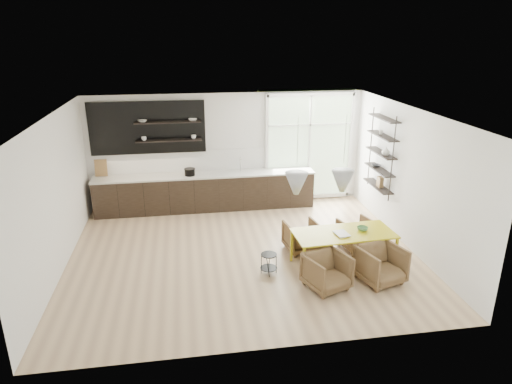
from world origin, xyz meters
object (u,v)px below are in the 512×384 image
at_px(armchair_front_left, 327,272).
at_px(armchair_back_left, 302,236).
at_px(wire_stool, 269,261).
at_px(armchair_front_right, 381,264).
at_px(dining_table, 344,235).
at_px(armchair_back_right, 356,234).

bearing_deg(armchair_front_left, armchair_back_left, 71.02).
distance_m(armchair_back_left, wire_stool, 1.22).
bearing_deg(armchair_front_left, armchair_front_right, -18.02).
xyz_separation_m(dining_table, armchair_front_left, (-0.55, -0.75, -0.33)).
relative_size(armchair_back_left, armchair_front_right, 0.89).
relative_size(dining_table, wire_stool, 4.87).
distance_m(armchair_back_right, wire_stool, 2.18).
bearing_deg(armchair_front_left, dining_table, 32.28).
bearing_deg(armchair_front_right, armchair_back_right, 69.55).
height_order(armchair_front_right, wire_stool, armchair_front_right).
bearing_deg(armchair_back_left, wire_stool, 36.47).
relative_size(armchair_front_right, wire_stool, 1.88).
distance_m(armchair_back_left, armchair_front_left, 1.53).
bearing_deg(armchair_back_left, armchair_front_right, 117.95).
xyz_separation_m(armchair_back_left, armchair_front_left, (0.07, -1.53, 0.02)).
xyz_separation_m(armchair_back_right, armchair_front_right, (-0.08, -1.41, 0.04)).
relative_size(dining_table, armchair_back_right, 2.91).
relative_size(armchair_back_right, armchair_front_left, 0.95).
height_order(armchair_front_left, armchair_front_right, armchair_front_right).
height_order(armchair_back_left, armchair_front_right, armchair_front_right).
bearing_deg(dining_table, armchair_back_left, 125.02).
relative_size(armchair_back_left, armchair_front_left, 0.95).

